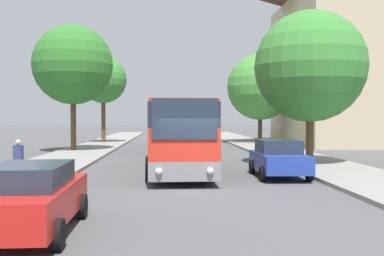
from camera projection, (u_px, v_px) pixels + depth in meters
name	position (u px, v px, depth m)	size (l,w,h in m)	color
ground_plane	(194.00, 189.00, 15.81)	(300.00, 300.00, 0.00)	#4C4C4F
building_right_background	(384.00, 48.00, 43.20)	(18.43, 15.47, 18.56)	#C6B28E
bus_front	(178.00, 135.00, 21.14)	(3.01, 11.13, 3.23)	gray
bus_middle	(169.00, 128.00, 34.69)	(2.99, 10.82, 3.23)	#2D519E
parked_car_left_curb	(30.00, 197.00, 9.74)	(2.03, 4.48, 1.53)	red
parked_car_right_near	(279.00, 158.00, 19.05)	(2.12, 4.10, 1.60)	#233D9E
pedestrian_walking_back	(18.00, 162.00, 15.91)	(0.36, 0.36, 1.61)	#23232D
tree_left_near	(73.00, 65.00, 32.94)	(5.86, 5.86, 9.21)	#513D23
tree_left_far	(103.00, 80.00, 43.66)	(4.55, 4.55, 8.35)	#513D23
tree_right_near	(260.00, 87.00, 44.02)	(6.52, 6.52, 8.69)	#47331E
tree_right_mid	(310.00, 67.00, 23.64)	(5.87, 5.87, 8.02)	#513D23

